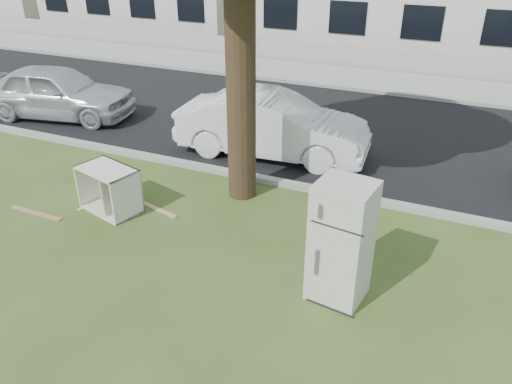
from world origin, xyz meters
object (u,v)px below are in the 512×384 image
at_px(car_center, 272,125).
at_px(car_left, 57,92).
at_px(cabinet, 109,189).
at_px(fridge, 341,242).

height_order(car_center, car_left, car_center).
relative_size(car_center, car_left, 1.04).
height_order(cabinet, car_center, car_center).
xyz_separation_m(car_center, car_left, (-6.35, 0.05, -0.00)).
xyz_separation_m(fridge, car_left, (-9.09, 4.33, -0.19)).
distance_m(cabinet, car_left, 5.82).
height_order(cabinet, car_left, car_left).
relative_size(cabinet, car_center, 0.25).
height_order(fridge, car_center, fridge).
distance_m(cabinet, car_center, 4.02).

